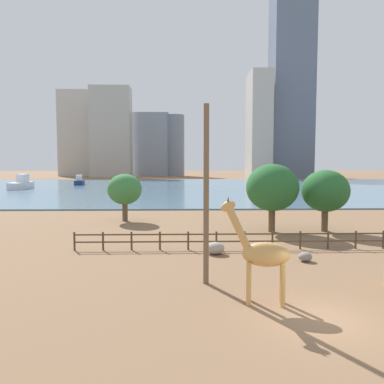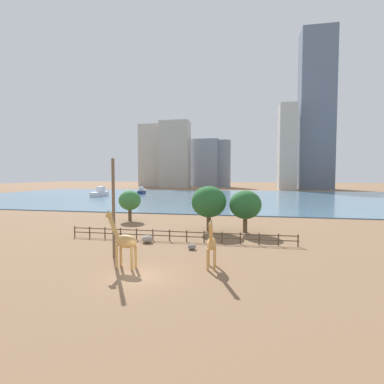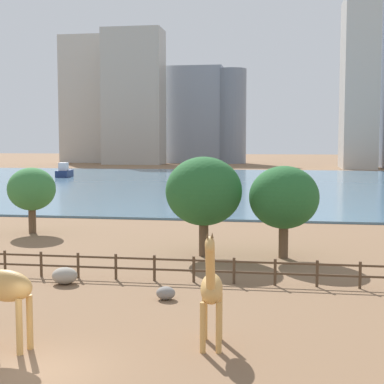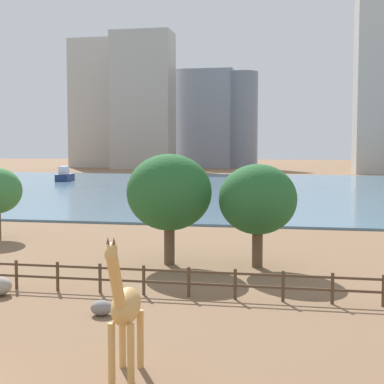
{
  "view_description": "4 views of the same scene",
  "coord_description": "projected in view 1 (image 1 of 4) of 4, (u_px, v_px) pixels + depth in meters",
  "views": [
    {
      "loc": [
        -5.42,
        -14.02,
        6.12
      ],
      "look_at": [
        -3.94,
        43.99,
        1.61
      ],
      "focal_mm": 35.0,
      "sensor_mm": 36.0,
      "label": 1
    },
    {
      "loc": [
        8.08,
        -20.57,
        7.56
      ],
      "look_at": [
        -3.78,
        38.86,
        4.03
      ],
      "focal_mm": 28.0,
      "sensor_mm": 36.0,
      "label": 2
    },
    {
      "loc": [
        7.37,
        -16.26,
        7.02
      ],
      "look_at": [
        -1.24,
        37.77,
        2.19
      ],
      "focal_mm": 55.0,
      "sensor_mm": 36.0,
      "label": 3
    },
    {
      "loc": [
        9.82,
        -12.24,
        6.43
      ],
      "look_at": [
        1.18,
        32.02,
        2.93
      ],
      "focal_mm": 55.0,
      "sensor_mm": 36.0,
      "label": 4
    }
  ],
  "objects": [
    {
      "name": "ground_plane",
      "position": [
        204.0,
        187.0,
        94.32
      ],
      "size": [
        400.0,
        400.0,
        0.0
      ],
      "primitive_type": "plane",
      "color": "brown"
    },
    {
      "name": "harbor_water",
      "position": [
        205.0,
        188.0,
        91.33
      ],
      "size": [
        180.0,
        86.0,
        0.2
      ],
      "primitive_type": "cube",
      "color": "slate",
      "rests_on": "ground"
    },
    {
      "name": "giraffe_tall",
      "position": [
        262.0,
        254.0,
        16.17
      ],
      "size": [
        3.12,
        1.18,
        4.66
      ],
      "rotation": [
        0.0,
        0.0,
        2.96
      ],
      "color": "tan",
      "rests_on": "ground"
    },
    {
      "name": "utility_pole",
      "position": [
        206.0,
        195.0,
        18.71
      ],
      "size": [
        0.28,
        0.28,
        9.03
      ],
      "primitive_type": "cylinder",
      "color": "brown",
      "rests_on": "ground"
    },
    {
      "name": "boulder_near_fence",
      "position": [
        215.0,
        248.0,
        25.1
      ],
      "size": [
        1.25,
        1.1,
        0.82
      ],
      "primitive_type": "ellipsoid",
      "color": "gray",
      "rests_on": "ground"
    },
    {
      "name": "boulder_by_pole",
      "position": [
        305.0,
        257.0,
        23.28
      ],
      "size": [
        0.85,
        0.77,
        0.58
      ],
      "primitive_type": "ellipsoid",
      "color": "gray",
      "rests_on": "ground"
    },
    {
      "name": "enclosure_fence",
      "position": [
        259.0,
        239.0,
        26.49
      ],
      "size": [
        26.12,
        0.14,
        1.3
      ],
      "color": "#4C3826",
      "rests_on": "ground"
    },
    {
      "name": "tree_left_large",
      "position": [
        272.0,
        188.0,
        33.0
      ],
      "size": [
        4.63,
        4.63,
        6.04
      ],
      "color": "brown",
      "rests_on": "ground"
    },
    {
      "name": "tree_center_broad",
      "position": [
        125.0,
        190.0,
        39.3
      ],
      "size": [
        3.59,
        3.59,
        4.97
      ],
      "color": "brown",
      "rests_on": "ground"
    },
    {
      "name": "tree_right_tall",
      "position": [
        325.0,
        191.0,
        33.25
      ],
      "size": [
        4.15,
        4.15,
        5.51
      ],
      "color": "brown",
      "rests_on": "ground"
    },
    {
      "name": "boat_ferry",
      "position": [
        79.0,
        181.0,
        101.67
      ],
      "size": [
        3.13,
        6.35,
        2.68
      ],
      "rotation": [
        0.0,
        0.0,
        1.73
      ],
      "color": "navy",
      "rests_on": "harbor_water"
    },
    {
      "name": "boat_sailboat",
      "position": [
        21.0,
        184.0,
        85.23
      ],
      "size": [
        3.15,
        7.77,
        3.36
      ],
      "rotation": [
        0.0,
        0.0,
        4.66
      ],
      "color": "silver",
      "rests_on": "harbor_water"
    },
    {
      "name": "skyline_tower_needle",
      "position": [
        259.0,
        126.0,
        149.12
      ],
      "size": [
        8.12,
        15.44,
        41.79
      ],
      "primitive_type": "cube",
      "color": "#B7B2A8",
      "rests_on": "ground"
    },
    {
      "name": "skyline_block_central",
      "position": [
        111.0,
        132.0,
        163.13
      ],
      "size": [
        17.1,
        9.95,
        38.9
      ],
      "primitive_type": "cube",
      "color": "#ADA89E",
      "rests_on": "ground"
    },
    {
      "name": "skyline_tower_glass",
      "position": [
        78.0,
        134.0,
        173.98
      ],
      "size": [
        16.12,
        9.89,
        39.24
      ],
      "primitive_type": "cube",
      "color": "#B7B2A8",
      "rests_on": "ground"
    },
    {
      "name": "skyline_block_left",
      "position": [
        151.0,
        145.0,
        178.0
      ],
      "size": [
        16.78,
        12.18,
        29.39
      ],
      "primitive_type": "cube",
      "color": "gray",
      "rests_on": "ground"
    },
    {
      "name": "skyline_block_right",
      "position": [
        175.0,
        146.0,
        175.07
      ],
      "size": [
        8.77,
        8.77,
        28.35
      ],
      "primitive_type": "cylinder",
      "color": "slate",
      "rests_on": "ground"
    },
    {
      "name": "skyline_tower_short",
      "position": [
        291.0,
        81.0,
        155.54
      ],
      "size": [
        16.53,
        13.97,
        80.01
      ],
      "primitive_type": "cube",
      "color": "slate",
      "rests_on": "ground"
    }
  ]
}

